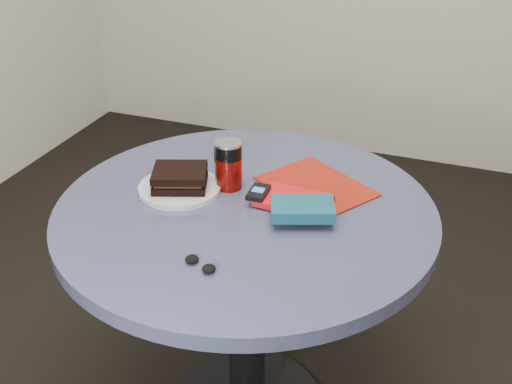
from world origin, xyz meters
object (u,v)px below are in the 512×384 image
(red_book, at_px, (294,201))
(headphones, at_px, (200,264))
(table, at_px, (246,258))
(sandwich, at_px, (180,178))
(pepper_grinder, at_px, (223,165))
(magazine, at_px, (316,186))
(soda_can, at_px, (229,165))
(plate, at_px, (180,188))
(novel, at_px, (302,209))
(mp3_player, at_px, (258,192))

(red_book, height_order, headphones, red_book)
(table, xyz_separation_m, sandwich, (-0.20, 0.02, 0.20))
(pepper_grinder, xyz_separation_m, magazine, (0.25, 0.07, -0.05))
(soda_can, relative_size, magazine, 0.47)
(soda_can, bearing_deg, sandwich, -150.88)
(sandwich, xyz_separation_m, red_book, (0.31, 0.04, -0.03))
(magazine, relative_size, headphones, 3.15)
(sandwich, xyz_separation_m, headphones, (0.20, -0.30, -0.03))
(sandwich, height_order, pepper_grinder, pepper_grinder)
(plate, height_order, novel, novel)
(mp3_player, bearing_deg, magazine, 46.31)
(sandwich, relative_size, pepper_grinder, 1.65)
(soda_can, xyz_separation_m, magazine, (0.22, 0.08, -0.07))
(magazine, bearing_deg, plate, -124.31)
(table, distance_m, headphones, 0.33)
(sandwich, height_order, novel, sandwich)
(red_book, xyz_separation_m, novel, (0.04, -0.07, 0.02))
(novel, xyz_separation_m, mp3_player, (-0.14, 0.05, -0.01))
(sandwich, height_order, mp3_player, sandwich)
(plate, bearing_deg, magazine, 23.33)
(magazine, xyz_separation_m, red_book, (-0.03, -0.11, 0.01))
(magazine, xyz_separation_m, novel, (0.02, -0.18, 0.03))
(pepper_grinder, height_order, magazine, pepper_grinder)
(soda_can, bearing_deg, plate, -151.36)
(table, relative_size, novel, 6.37)
(soda_can, xyz_separation_m, novel, (0.24, -0.10, -0.03))
(sandwich, height_order, red_book, sandwich)
(magazine, height_order, headphones, headphones)
(table, relative_size, red_book, 5.39)
(novel, relative_size, headphones, 1.70)
(table, relative_size, mp3_player, 12.09)
(soda_can, distance_m, mp3_player, 0.12)
(plate, distance_m, novel, 0.36)
(table, xyz_separation_m, red_book, (0.12, 0.05, 0.18))
(novel, bearing_deg, pepper_grinder, 135.80)
(novel, bearing_deg, magazine, 74.23)
(red_book, bearing_deg, table, -150.52)
(headphones, bearing_deg, table, 90.48)
(pepper_grinder, xyz_separation_m, novel, (0.26, -0.12, -0.02))
(soda_can, distance_m, pepper_grinder, 0.03)
(mp3_player, height_order, headphones, mp3_player)
(headphones, bearing_deg, soda_can, 102.62)
(plate, distance_m, mp3_player, 0.22)
(plate, distance_m, pepper_grinder, 0.13)
(table, bearing_deg, pepper_grinder, 136.37)
(soda_can, height_order, pepper_grinder, soda_can)
(plate, height_order, sandwich, sandwich)
(red_book, bearing_deg, headphones, -103.95)
(table, height_order, mp3_player, mp3_player)
(pepper_grinder, bearing_deg, red_book, -11.93)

